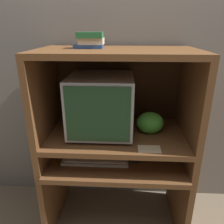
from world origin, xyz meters
name	(u,v)px	position (x,y,z in m)	size (l,w,h in m)	color
wall_back	(119,55)	(0.00, 0.65, 1.30)	(6.00, 0.06, 2.60)	gray
desk_base	(116,180)	(0.00, 0.26, 0.40)	(1.03, 0.61, 0.61)	brown
desk_monitor_shelf	(116,138)	(0.00, 0.29, 0.75)	(1.03, 0.59, 0.19)	brown
hutch_upper	(117,78)	(0.00, 0.33, 1.18)	(1.03, 0.59, 0.58)	brown
crt_monitor	(101,104)	(-0.11, 0.31, 1.00)	(0.43, 0.45, 0.41)	#B2B2B7
keyboard	(96,159)	(-0.14, 0.21, 0.62)	(0.46, 0.17, 0.03)	beige
mouse	(136,160)	(0.14, 0.21, 0.62)	(0.06, 0.04, 0.03)	black
snack_bag	(150,123)	(0.24, 0.31, 0.87)	(0.19, 0.14, 0.15)	green
book_stack	(90,40)	(-0.17, 0.33, 1.42)	(0.19, 0.15, 0.10)	navy
paper_card	(149,149)	(0.21, 0.07, 0.79)	(0.14, 0.09, 0.00)	#CCB28C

